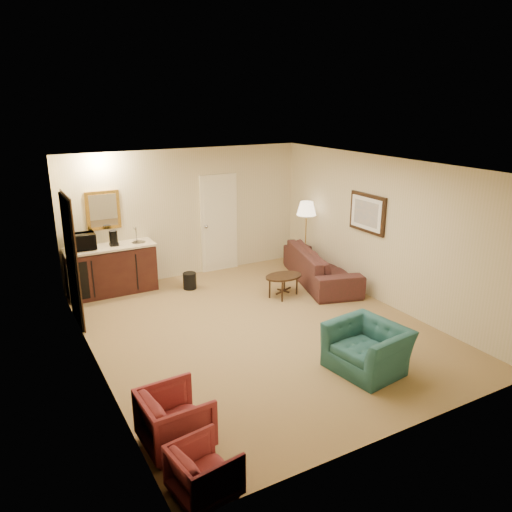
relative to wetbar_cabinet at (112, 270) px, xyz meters
The scene contains 12 objects.
ground 3.21m from the wetbar_cabinet, 58.76° to the right, with size 6.00×6.00×0.00m, color #93724A.
room_walls 2.79m from the wetbar_cabinet, 51.47° to the right, with size 5.02×6.01×2.61m.
wetbar_cabinet is the anchor object (origin of this frame).
sofa 4.06m from the wetbar_cabinet, 20.49° to the right, with size 2.30×0.67×0.90m, color black.
teal_armchair 5.07m from the wetbar_cabinet, 62.71° to the right, with size 0.98×0.64×0.85m, color #205050.
rose_chair_near 4.75m from the wetbar_cabinet, 95.86° to the right, with size 0.68×0.63×0.70m, color maroon.
rose_chair_far 5.55m from the wetbar_cabinet, 95.18° to the right, with size 0.56×0.52×0.58m, color maroon.
coffee_table 3.24m from the wetbar_cabinet, 32.20° to the right, with size 0.71×0.48×0.41m, color black.
floor_lamp 3.94m from the wetbar_cabinet, 11.52° to the right, with size 0.40×0.40×1.53m, color gold.
waste_bin 1.47m from the wetbar_cabinet, 20.78° to the right, with size 0.25×0.25×0.32m, color black.
microwave 0.81m from the wetbar_cabinet, behind, with size 0.52×0.29×0.36m, color black.
coffee_maker 0.61m from the wetbar_cabinet, ahead, with size 0.15×0.15×0.29m, color black.
Camera 1 is at (-3.56, -6.32, 3.53)m, focal length 35.00 mm.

